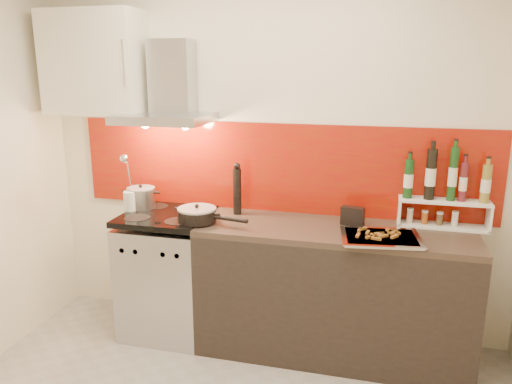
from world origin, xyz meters
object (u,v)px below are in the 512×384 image
(range_stove, at_px, (169,274))
(pepper_mill, at_px, (237,189))
(baking_tray, at_px, (381,237))
(stock_pot, at_px, (141,198))
(counter, at_px, (333,291))
(saute_pan, at_px, (198,215))

(range_stove, xyz_separation_m, pepper_mill, (0.49, 0.15, 0.64))
(range_stove, height_order, baking_tray, baking_tray)
(stock_pot, height_order, pepper_mill, pepper_mill)
(stock_pot, bearing_deg, range_stove, -22.34)
(counter, relative_size, pepper_mill, 4.82)
(pepper_mill, bearing_deg, baking_tray, -16.76)
(counter, distance_m, pepper_mill, 0.96)
(range_stove, xyz_separation_m, counter, (1.20, 0.00, 0.01))
(counter, relative_size, stock_pot, 8.78)
(range_stove, bearing_deg, pepper_mill, 17.34)
(stock_pot, xyz_separation_m, baking_tray, (1.73, -0.25, -0.07))
(pepper_mill, bearing_deg, saute_pan, -126.84)
(saute_pan, relative_size, pepper_mill, 1.35)
(counter, distance_m, baking_tray, 0.57)
(stock_pot, bearing_deg, saute_pan, -21.87)
(range_stove, xyz_separation_m, baking_tray, (1.49, -0.15, 0.47))
(saute_pan, xyz_separation_m, pepper_mill, (0.20, 0.26, 0.12))
(baking_tray, bearing_deg, counter, 151.76)
(range_stove, distance_m, baking_tray, 1.57)
(range_stove, relative_size, pepper_mill, 2.44)
(counter, height_order, baking_tray, baking_tray)
(pepper_mill, distance_m, baking_tray, 1.06)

